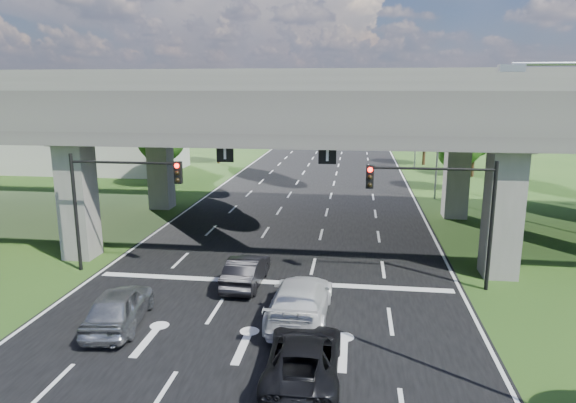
% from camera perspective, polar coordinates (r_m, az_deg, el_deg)
% --- Properties ---
extents(ground, '(160.00, 160.00, 0.00)m').
position_cam_1_polar(ground, '(21.73, -3.41, -12.37)').
color(ground, '#224315').
rests_on(ground, ground).
extents(road, '(18.00, 120.00, 0.03)m').
position_cam_1_polar(road, '(30.96, 0.11, -4.61)').
color(road, black).
rests_on(road, ground).
extents(overpass, '(80.00, 15.00, 10.00)m').
position_cam_1_polar(overpass, '(31.59, 0.60, 10.32)').
color(overpass, '#373532').
rests_on(overpass, ground).
extents(warehouse, '(20.00, 10.00, 4.00)m').
position_cam_1_polar(warehouse, '(62.40, -21.14, 5.12)').
color(warehouse, '#9E9E99').
rests_on(warehouse, ground).
extents(signal_right, '(5.76, 0.54, 6.00)m').
position_cam_1_polar(signal_right, '(24.13, 16.90, 0.14)').
color(signal_right, black).
rests_on(signal_right, ground).
extents(signal_left, '(5.76, 0.54, 6.00)m').
position_cam_1_polar(signal_left, '(26.50, -18.70, 1.09)').
color(signal_left, black).
rests_on(signal_left, ground).
extents(streetlight_far, '(3.38, 0.25, 10.00)m').
position_cam_1_polar(streetlight_far, '(43.90, 15.90, 7.76)').
color(streetlight_far, gray).
rests_on(streetlight_far, ground).
extents(streetlight_beyond, '(3.38, 0.25, 10.00)m').
position_cam_1_polar(streetlight_beyond, '(59.75, 13.75, 9.02)').
color(streetlight_beyond, gray).
rests_on(streetlight_beyond, ground).
extents(tree_left_near, '(4.50, 4.50, 7.80)m').
position_cam_1_polar(tree_left_near, '(48.90, -13.90, 7.10)').
color(tree_left_near, black).
rests_on(tree_left_near, ground).
extents(tree_left_mid, '(3.91, 3.90, 6.76)m').
position_cam_1_polar(tree_left_mid, '(57.46, -13.78, 7.22)').
color(tree_left_mid, black).
rests_on(tree_left_mid, ground).
extents(tree_left_far, '(4.80, 4.80, 8.32)m').
position_cam_1_polar(tree_left_far, '(63.72, -7.81, 8.82)').
color(tree_left_far, black).
rests_on(tree_left_far, ground).
extents(tree_right_near, '(4.20, 4.20, 7.28)m').
position_cam_1_polar(tree_right_near, '(48.44, 18.62, 6.38)').
color(tree_right_near, black).
rests_on(tree_right_near, ground).
extents(tree_right_mid, '(3.91, 3.90, 6.76)m').
position_cam_1_polar(tree_right_mid, '(56.88, 20.09, 6.77)').
color(tree_right_mid, black).
rests_on(tree_right_mid, ground).
extents(tree_right_far, '(4.50, 4.50, 7.80)m').
position_cam_1_polar(tree_right_far, '(64.01, 15.09, 8.23)').
color(tree_right_far, black).
rests_on(tree_right_far, ground).
extents(car_silver, '(2.42, 4.77, 1.56)m').
position_cam_1_polar(car_silver, '(21.38, -18.27, -11.07)').
color(car_silver, '#989B9F').
rests_on(car_silver, road).
extents(car_dark, '(1.61, 4.29, 1.40)m').
position_cam_1_polar(car_dark, '(24.37, -4.66, -7.70)').
color(car_dark, black).
rests_on(car_dark, road).
extents(car_white, '(2.43, 5.71, 1.64)m').
position_cam_1_polar(car_white, '(20.84, 1.35, -10.90)').
color(car_white, silver).
rests_on(car_white, road).
extents(car_trailing, '(2.43, 5.09, 1.40)m').
position_cam_1_polar(car_trailing, '(17.13, 1.76, -16.87)').
color(car_trailing, black).
rests_on(car_trailing, road).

